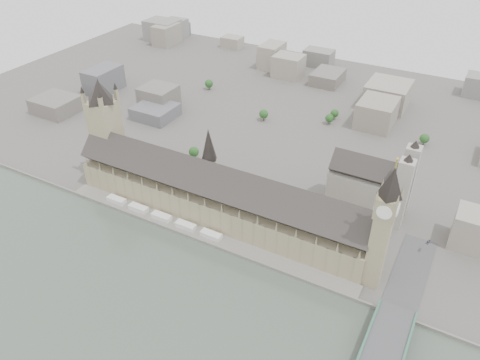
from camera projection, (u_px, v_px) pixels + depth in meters
The scene contains 12 objects.
ground at pixel (205, 230), 392.89m from camera, with size 900.00×900.00×0.00m, color #595651.
embankment_wall at pixel (196, 239), 381.17m from camera, with size 600.00×1.50×3.00m, color slate.
river_terrace at pixel (201, 234), 386.89m from camera, with size 270.00×15.00×2.00m, color slate.
terrace_tents at pixel (161, 216), 401.40m from camera, with size 118.00×7.00×4.00m.
palace_of_westminster at pixel (217, 196), 394.39m from camera, with size 265.00×40.73×55.44m.
elizabeth_tower at pixel (384, 221), 311.33m from camera, with size 17.00×17.00×107.50m.
victoria_tower at pixel (105, 126), 428.98m from camera, with size 30.00×30.00×100.00m.
central_tower at pixel (209, 154), 383.10m from camera, with size 13.00×13.00×48.00m.
westminster_abbey at pixel (372, 185), 403.74m from camera, with size 68.00×36.00×64.00m.
city_skyline_inland at pixel (314, 101), 559.89m from camera, with size 720.00×360.00×38.00m, color gray, non-canonical shape.
park_trees at pixel (230, 184), 436.15m from camera, with size 110.00×30.00×15.00m, color #1C4F1E, non-canonical shape.
car_approach at pixel (428, 242), 363.95m from camera, with size 2.01×4.93×1.43m, color gray.
Camera 1 is at (169.79, -250.28, 255.94)m, focal length 35.00 mm.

